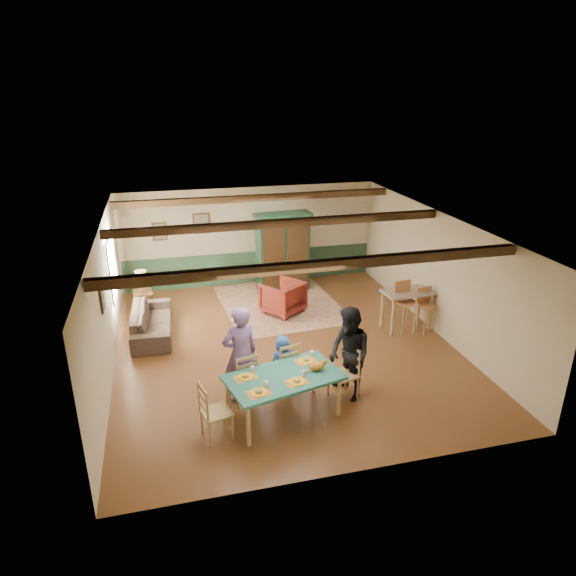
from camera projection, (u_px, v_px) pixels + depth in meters
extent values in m
plane|color=#562F18|center=(285.00, 346.00, 11.04)|extent=(8.00, 8.00, 0.00)
cube|color=beige|center=(250.00, 236.00, 14.15)|extent=(7.00, 0.02, 2.70)
cube|color=beige|center=(106.00, 304.00, 9.74)|extent=(0.02, 8.00, 2.70)
cube|color=beige|center=(438.00, 274.00, 11.34)|extent=(0.02, 8.00, 2.70)
cube|color=silver|center=(284.00, 224.00, 10.04)|extent=(7.00, 8.00, 0.02)
cube|color=#223E29|center=(251.00, 267.00, 14.46)|extent=(6.95, 0.03, 0.90)
cube|color=black|center=(319.00, 265.00, 8.00)|extent=(6.95, 0.16, 0.16)
cube|color=black|center=(280.00, 223.00, 10.44)|extent=(6.95, 0.16, 0.16)
cube|color=black|center=(256.00, 198.00, 12.78)|extent=(6.95, 0.16, 0.16)
imported|color=#755591|center=(240.00, 354.00, 8.88)|extent=(0.74, 0.57, 1.79)
imported|color=black|center=(349.00, 354.00, 8.96)|extent=(0.83, 0.96, 1.71)
imported|color=#26519A|center=(283.00, 362.00, 9.38)|extent=(0.57, 0.44, 1.04)
cube|color=beige|center=(280.00, 304.00, 13.13)|extent=(3.07, 3.56, 0.01)
cube|color=black|center=(283.00, 252.00, 13.72)|extent=(1.54, 0.70, 2.12)
imported|color=#4F120F|center=(283.00, 297.00, 12.53)|extent=(1.22, 1.22, 0.81)
imported|color=#342820|center=(152.00, 322.00, 11.46)|extent=(0.92, 2.15, 0.62)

